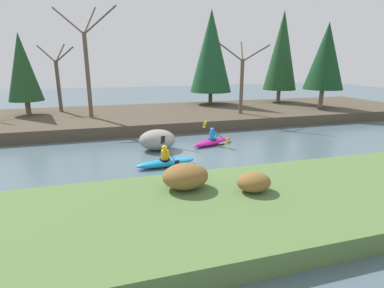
# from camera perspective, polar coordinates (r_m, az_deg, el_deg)

# --- Properties ---
(ground_plane) EXTENTS (90.00, 90.00, 0.00)m
(ground_plane) POSITION_cam_1_polar(r_m,az_deg,el_deg) (14.79, 1.21, -2.58)
(ground_plane) COLOR #4C606B
(riverbank_near) EXTENTS (44.00, 5.35, 0.58)m
(riverbank_near) POSITION_cam_1_polar(r_m,az_deg,el_deg) (9.60, 12.12, -11.40)
(riverbank_near) COLOR #56753D
(riverbank_near) RESTS_ON ground
(riverbank_far) EXTENTS (44.00, 9.89, 0.73)m
(riverbank_far) POSITION_cam_1_polar(r_m,az_deg,el_deg) (24.14, -5.93, 5.30)
(riverbank_far) COLOR #4C4233
(riverbank_far) RESTS_ON ground
(conifer_tree_far_left) EXTENTS (2.41, 2.41, 5.84)m
(conifer_tree_far_left) POSITION_cam_1_polar(r_m,az_deg,el_deg) (25.32, -29.61, 12.55)
(conifer_tree_far_left) COLOR brown
(conifer_tree_far_left) RESTS_ON riverbank_far
(conifer_tree_left) EXTENTS (3.78, 3.78, 8.32)m
(conifer_tree_left) POSITION_cam_1_polar(r_m,az_deg,el_deg) (28.22, 3.67, 17.17)
(conifer_tree_left) COLOR brown
(conifer_tree_left) RESTS_ON riverbank_far
(conifer_tree_mid_left) EXTENTS (3.13, 3.13, 8.46)m
(conifer_tree_mid_left) POSITION_cam_1_polar(r_m,az_deg,el_deg) (30.78, 16.74, 16.63)
(conifer_tree_mid_left) COLOR #7A664C
(conifer_tree_mid_left) RESTS_ON riverbank_far
(conifer_tree_centre) EXTENTS (3.22, 3.22, 6.94)m
(conifer_tree_centre) POSITION_cam_1_polar(r_m,az_deg,el_deg) (27.98, 24.15, 14.97)
(conifer_tree_centre) COLOR #7A664C
(conifer_tree_centre) RESTS_ON riverbank_far
(bare_tree_mid_upstream) EXTENTS (2.92, 2.88, 5.23)m
(bare_tree_mid_upstream) POSITION_cam_1_polar(r_m,az_deg,el_deg) (26.00, -24.12, 11.09)
(bare_tree_mid_upstream) COLOR brown
(bare_tree_mid_upstream) RESTS_ON riverbank_far
(bare_tree_mid_downstream) EXTENTS (4.21, 4.16, 7.69)m
(bare_tree_mid_downstream) POSITION_cam_1_polar(r_m,az_deg,el_deg) (22.48, -19.30, 14.03)
(bare_tree_mid_downstream) COLOR brown
(bare_tree_mid_downstream) RESTS_ON riverbank_far
(bare_tree_downstream) EXTENTS (2.98, 2.94, 5.35)m
(bare_tree_downstream) POSITION_cam_1_polar(r_m,az_deg,el_deg) (23.22, 9.46, 11.96)
(bare_tree_downstream) COLOR brown
(bare_tree_downstream) RESTS_ON riverbank_far
(shrub_clump_nearest) EXTENTS (1.50, 1.25, 0.81)m
(shrub_clump_nearest) POSITION_cam_1_polar(r_m,az_deg,el_deg) (9.73, -1.26, -6.16)
(shrub_clump_nearest) COLOR brown
(shrub_clump_nearest) RESTS_ON riverbank_near
(shrub_clump_second) EXTENTS (1.10, 0.92, 0.60)m
(shrub_clump_second) POSITION_cam_1_polar(r_m,az_deg,el_deg) (9.76, 11.69, -7.11)
(shrub_clump_second) COLOR brown
(shrub_clump_second) RESTS_ON riverbank_near
(kayaker_lead) EXTENTS (2.73, 1.99, 1.20)m
(kayaker_lead) POSITION_cam_1_polar(r_m,az_deg,el_deg) (17.08, 4.27, 0.55)
(kayaker_lead) COLOR #C61999
(kayaker_lead) RESTS_ON ground
(kayaker_middle) EXTENTS (2.79, 2.07, 1.20)m
(kayaker_middle) POSITION_cam_1_polar(r_m,az_deg,el_deg) (13.56, -4.54, -3.43)
(kayaker_middle) COLOR #1993D6
(kayaker_middle) RESTS_ON ground
(boulder_midstream) EXTENTS (1.93, 1.51, 1.09)m
(boulder_midstream) POSITION_cam_1_polar(r_m,az_deg,el_deg) (16.06, -6.62, 0.80)
(boulder_midstream) COLOR gray
(boulder_midstream) RESTS_ON ground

